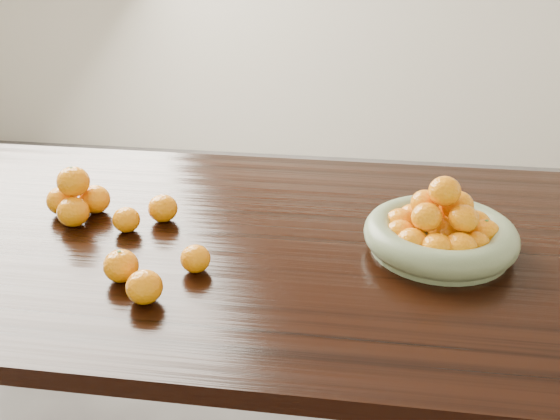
# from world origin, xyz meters

# --- Properties ---
(dining_table) EXTENTS (2.00, 1.00, 0.75)m
(dining_table) POSITION_xyz_m (0.00, 0.00, 0.66)
(dining_table) COLOR black
(dining_table) RESTS_ON ground
(fruit_bowl) EXTENTS (0.33, 0.33, 0.17)m
(fruit_bowl) POSITION_xyz_m (0.38, -0.01, 0.79)
(fruit_bowl) COLOR gray
(fruit_bowl) RESTS_ON dining_table
(orange_pyramid) EXTENTS (0.15, 0.15, 0.13)m
(orange_pyramid) POSITION_xyz_m (-0.47, 0.04, 0.80)
(orange_pyramid) COLOR orange
(orange_pyramid) RESTS_ON dining_table
(loose_orange_0) EXTENTS (0.07, 0.07, 0.07)m
(loose_orange_0) POSITION_xyz_m (-0.26, -0.22, 0.78)
(loose_orange_0) COLOR orange
(loose_orange_0) RESTS_ON dining_table
(loose_orange_1) EXTENTS (0.06, 0.06, 0.06)m
(loose_orange_1) POSITION_xyz_m (-0.12, -0.17, 0.78)
(loose_orange_1) COLOR orange
(loose_orange_1) RESTS_ON dining_table
(loose_orange_2) EXTENTS (0.07, 0.07, 0.06)m
(loose_orange_2) POSITION_xyz_m (-0.19, -0.29, 0.78)
(loose_orange_2) COLOR orange
(loose_orange_2) RESTS_ON dining_table
(loose_orange_3) EXTENTS (0.07, 0.07, 0.07)m
(loose_orange_3) POSITION_xyz_m (-0.26, 0.05, 0.78)
(loose_orange_3) COLOR orange
(loose_orange_3) RESTS_ON dining_table
(loose_orange_4) EXTENTS (0.06, 0.06, 0.06)m
(loose_orange_4) POSITION_xyz_m (-0.33, -0.02, 0.78)
(loose_orange_4) COLOR orange
(loose_orange_4) RESTS_ON dining_table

